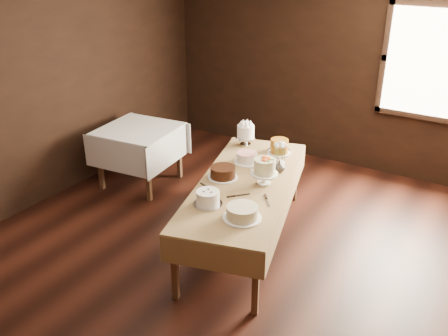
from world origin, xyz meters
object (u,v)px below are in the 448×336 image
cake_meringue (246,136)px  cake_server_a (243,195)px  cake_server_e (211,189)px  cake_swirl (208,198)px  side_table (139,135)px  flower_vase (279,166)px  cake_lattice (247,158)px  cake_speckled (279,147)px  cake_cream (242,213)px  cake_server_c (250,168)px  cake_chocolate (223,173)px  cake_caramel (279,153)px  cake_server_d (274,172)px  display_table (245,186)px  cake_server_b (268,203)px  cake_flowers (264,173)px

cake_meringue → cake_server_a: bearing=-61.3°
cake_server_e → cake_swirl: bearing=-41.8°
side_table → flower_vase: 2.06m
cake_lattice → cake_speckled: bearing=70.2°
cake_cream → cake_server_c: cake_cream is taller
cake_lattice → cake_chocolate: bearing=-92.4°
side_table → cake_speckled: cake_speckled is taller
cake_caramel → cake_server_e: (-0.29, -0.93, -0.12)m
cake_server_c → cake_server_d: bearing=-127.5°
cake_meringue → flower_vase: (0.68, -0.46, -0.05)m
cake_speckled → cake_swirl: (-0.00, -1.49, 0.01)m
display_table → cake_meringue: 1.00m
cake_chocolate → flower_vase: (0.43, 0.44, 0.01)m
cake_server_c → flower_vase: (0.31, 0.08, 0.06)m
cake_server_c → cake_server_d: size_ratio=1.00×
side_table → cake_server_c: size_ratio=4.23×
cake_swirl → cake_server_b: cake_swirl is taller
cake_lattice → cake_server_d: size_ratio=1.30×
cake_caramel → cake_meringue: bearing=155.1°
cake_server_b → cake_speckled: bearing=164.0°
cake_speckled → cake_server_a: size_ratio=1.11×
cake_server_c → cake_server_e: 0.65m
cake_server_d → cake_server_e: 0.78m
cake_speckled → cake_cream: (0.39, -1.53, -0.00)m
cake_server_e → cake_flowers: bearing=65.4°
cake_caramel → cake_swirl: 1.20m
cake_swirl → cake_server_d: 0.98m
cake_meringue → cake_speckled: cake_meringue is taller
cake_server_d → cake_speckled: bearing=47.6°
cake_flowers → cake_server_c: size_ratio=1.19×
cake_swirl → cake_flowers: bearing=69.8°
cake_speckled → flower_vase: (0.25, -0.49, 0.00)m
cake_server_c → cake_server_e: size_ratio=1.00×
display_table → cake_chocolate: 0.27m
cake_flowers → cake_cream: bearing=-77.7°
cake_server_e → side_table: bearing=173.5°
side_table → cake_meringue: cake_meringue is taller
cake_meringue → cake_server_d: cake_meringue is taller
cake_server_b → cake_meringue: bearing=-179.3°
cake_flowers → cake_server_a: (-0.06, -0.33, -0.12)m
display_table → side_table: side_table is taller
cake_server_a → cake_server_b: same height
cake_server_b → cake_server_a: bearing=-129.0°
cake_lattice → cake_server_e: size_ratio=1.30×
cake_caramel → cake_swirl: bearing=-97.0°
display_table → side_table: 1.93m
cake_meringue → cake_cream: (0.83, -1.50, -0.06)m
cake_speckled → cake_swirl: size_ratio=0.86×
cake_flowers → cake_swirl: bearing=-110.2°
cake_lattice → flower_vase: 0.42m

